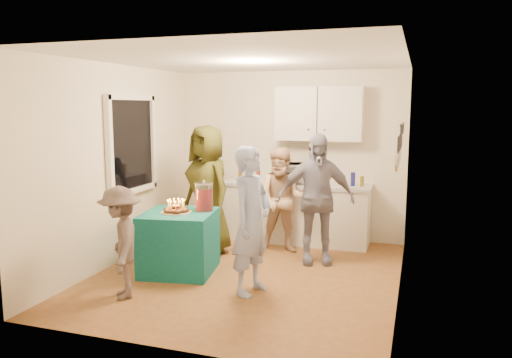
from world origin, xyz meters
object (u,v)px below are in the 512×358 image
(punch_jar, at_px, (204,197))
(man_birthday, at_px, (251,221))
(woman_back_left, at_px, (207,189))
(counter, at_px, (296,214))
(woman_back_right, at_px, (316,199))
(child_near_left, at_px, (121,243))
(microwave, at_px, (294,173))
(party_table, at_px, (179,242))
(woman_back_center, at_px, (282,200))

(punch_jar, height_order, man_birthday, man_birthday)
(punch_jar, bearing_deg, woman_back_left, 110.48)
(counter, height_order, woman_back_left, woman_back_left)
(counter, distance_m, woman_back_right, 1.13)
(woman_back_left, height_order, child_near_left, woman_back_left)
(man_birthday, bearing_deg, woman_back_right, -6.02)
(punch_jar, relative_size, woman_back_left, 0.19)
(microwave, xyz_separation_m, woman_back_left, (-1.02, -0.92, -0.16))
(microwave, xyz_separation_m, party_table, (-1.01, -1.84, -0.68))
(man_birthday, height_order, woman_back_right, woman_back_right)
(counter, relative_size, man_birthday, 1.34)
(child_near_left, bearing_deg, punch_jar, 122.86)
(woman_back_center, bearing_deg, party_table, -136.25)
(microwave, relative_size, man_birthday, 0.33)
(man_birthday, relative_size, woman_back_right, 0.95)
(woman_back_center, bearing_deg, woman_back_right, -39.12)
(woman_back_left, bearing_deg, woman_back_center, 47.73)
(man_birthday, distance_m, woman_back_right, 1.37)
(woman_back_left, height_order, woman_back_right, woman_back_left)
(woman_back_center, relative_size, woman_back_right, 0.87)
(woman_back_center, xyz_separation_m, woman_back_right, (0.55, -0.33, 0.11))
(woman_back_left, bearing_deg, counter, 70.67)
(woman_back_center, bearing_deg, woman_back_left, -169.79)
(microwave, xyz_separation_m, woman_back_center, (-0.02, -0.59, -0.31))
(woman_back_right, relative_size, child_near_left, 1.41)
(woman_back_left, bearing_deg, punch_jar, -39.67)
(party_table, xyz_separation_m, woman_back_center, (0.99, 1.25, 0.37))
(counter, relative_size, woman_back_left, 1.22)
(child_near_left, bearing_deg, woman_back_right, 101.93)
(child_near_left, bearing_deg, microwave, 121.49)
(microwave, bearing_deg, party_table, -133.30)
(child_near_left, bearing_deg, counter, 120.81)
(counter, relative_size, woman_back_right, 1.28)
(party_table, xyz_separation_m, punch_jar, (0.26, 0.19, 0.55))
(man_birthday, height_order, woman_back_left, woman_back_left)
(party_table, distance_m, woman_back_center, 1.63)
(party_table, relative_size, man_birthday, 0.52)
(man_birthday, relative_size, woman_back_left, 0.91)
(woman_back_right, bearing_deg, woman_back_left, 161.52)
(punch_jar, xyz_separation_m, child_near_left, (-0.47, -1.15, -0.32))
(man_birthday, xyz_separation_m, woman_back_center, (-0.09, 1.63, -0.07))
(woman_back_center, bearing_deg, punch_jar, -132.55)
(woman_back_right, bearing_deg, woman_back_center, 130.42)
(microwave, relative_size, woman_back_right, 0.31)
(party_table, distance_m, woman_back_right, 1.85)
(woman_back_left, bearing_deg, microwave, 71.74)
(punch_jar, height_order, woman_back_left, woman_back_left)
(counter, relative_size, punch_jar, 6.47)
(woman_back_center, distance_m, child_near_left, 2.51)
(punch_jar, relative_size, woman_back_center, 0.23)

